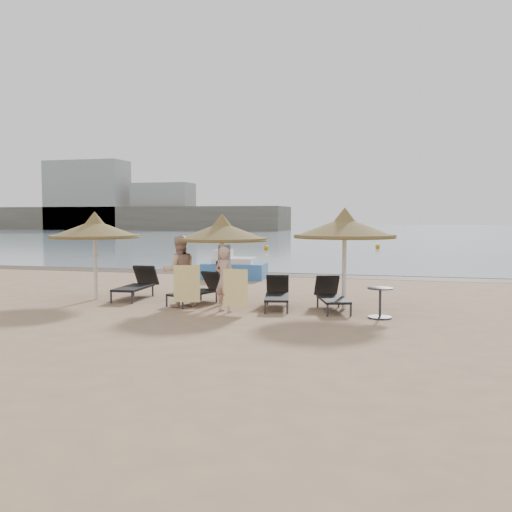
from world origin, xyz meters
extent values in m
plane|color=#9D7755|center=(0.00, 0.00, 0.00)|extent=(160.00, 160.00, 0.00)
cube|color=gray|center=(0.00, 80.00, 0.01)|extent=(200.00, 140.00, 0.03)
cube|color=#453526|center=(0.00, 9.40, 0.00)|extent=(200.00, 1.60, 0.01)
cube|color=#635E51|center=(-45.00, 78.00, 2.00)|extent=(60.00, 10.00, 4.00)
cube|color=gray|center=(-50.00, 76.00, 6.00)|extent=(14.00, 6.00, 12.00)
cube|color=gray|center=(-36.00, 77.00, 4.00)|extent=(10.00, 5.00, 8.00)
cylinder|color=silver|center=(-4.04, 1.31, 0.92)|extent=(0.11, 0.11, 1.84)
cone|color=olive|center=(-4.04, 1.31, 2.04)|extent=(2.55, 2.55, 0.48)
cone|color=olive|center=(-4.04, 1.31, 2.33)|extent=(0.61, 0.61, 0.40)
cylinder|color=olive|center=(-4.04, 1.31, 1.81)|extent=(2.50, 2.50, 0.09)
cylinder|color=silver|center=(-0.24, 1.34, 0.90)|extent=(0.10, 0.10, 1.80)
cone|color=olive|center=(-0.24, 1.34, 1.99)|extent=(2.48, 2.48, 0.47)
cone|color=olive|center=(-0.24, 1.34, 2.27)|extent=(0.60, 0.60, 0.39)
cylinder|color=olive|center=(-0.24, 1.34, 1.76)|extent=(2.43, 2.43, 0.09)
cylinder|color=silver|center=(3.01, 1.47, 0.96)|extent=(0.11, 0.11, 1.91)
cone|color=olive|center=(3.01, 1.47, 2.11)|extent=(2.64, 2.64, 0.50)
cone|color=olive|center=(3.01, 1.47, 2.41)|extent=(0.64, 0.64, 0.41)
cylinder|color=olive|center=(3.01, 1.47, 1.87)|extent=(2.59, 2.59, 0.09)
cylinder|color=#2E2D33|center=(-3.26, 0.77, 0.15)|extent=(0.05, 0.05, 0.31)
cylinder|color=#2E2D33|center=(-2.65, 0.81, 0.15)|extent=(0.05, 0.05, 0.31)
cylinder|color=#2E2D33|center=(-3.37, 2.29, 0.15)|extent=(0.05, 0.05, 0.31)
cylinder|color=#2E2D33|center=(-2.76, 2.33, 0.15)|extent=(0.05, 0.05, 0.31)
cube|color=black|center=(-3.01, 1.60, 0.34)|extent=(0.79, 1.68, 0.07)
cube|color=black|center=(-3.08, 2.56, 0.60)|extent=(0.71, 0.51, 0.62)
cylinder|color=#2E2D33|center=(-1.54, 0.59, 0.14)|extent=(0.05, 0.05, 0.28)
cylinder|color=#2E2D33|center=(-1.01, 0.41, 0.14)|extent=(0.05, 0.05, 0.28)
cylinder|color=#2E2D33|center=(-1.07, 1.92, 0.14)|extent=(0.05, 0.05, 0.28)
cylinder|color=#2E2D33|center=(-0.54, 1.73, 0.14)|extent=(0.05, 0.05, 0.28)
cube|color=black|center=(-1.02, 1.21, 0.31)|extent=(1.08, 1.62, 0.06)
cube|color=black|center=(-0.73, 2.04, 0.55)|extent=(0.73, 0.60, 0.57)
cylinder|color=#2E2D33|center=(1.22, 0.26, 0.14)|extent=(0.05, 0.05, 0.27)
cylinder|color=#2E2D33|center=(1.76, 0.37, 0.14)|extent=(0.05, 0.05, 0.27)
cylinder|color=#2E2D33|center=(0.95, 1.59, 0.14)|extent=(0.05, 0.05, 0.27)
cylinder|color=#2E2D33|center=(1.48, 1.70, 0.14)|extent=(0.05, 0.05, 0.27)
cube|color=black|center=(1.34, 1.03, 0.30)|extent=(0.89, 1.55, 0.06)
cube|color=black|center=(1.17, 1.87, 0.53)|extent=(0.67, 0.52, 0.55)
cylinder|color=#2E2D33|center=(2.76, 0.23, 0.14)|extent=(0.05, 0.05, 0.28)
cylinder|color=#2E2D33|center=(3.29, 0.41, 0.14)|extent=(0.05, 0.05, 0.28)
cylinder|color=#2E2D33|center=(2.32, 1.56, 0.14)|extent=(0.05, 0.05, 0.28)
cylinder|color=#2E2D33|center=(2.85, 1.74, 0.14)|extent=(0.05, 0.05, 0.28)
cube|color=black|center=(2.79, 1.03, 0.31)|extent=(1.06, 1.62, 0.06)
cube|color=black|center=(2.51, 1.87, 0.55)|extent=(0.72, 0.60, 0.57)
cylinder|color=#2E2D33|center=(3.98, 0.35, 0.02)|extent=(0.56, 0.56, 0.04)
cylinder|color=#2E2D33|center=(3.98, 0.35, 0.36)|extent=(0.06, 0.06, 0.68)
cylinder|color=#2E2D33|center=(3.98, 0.35, 0.71)|extent=(0.60, 0.60, 0.03)
imported|color=tan|center=(-1.23, 0.74, 1.09)|extent=(1.20, 1.08, 2.19)
imported|color=tan|center=(0.20, 0.24, 0.95)|extent=(1.01, 0.83, 1.90)
cube|color=yellow|center=(-0.88, 0.39, 0.66)|extent=(0.67, 0.16, 0.95)
cube|color=yellow|center=(0.55, -0.01, 0.64)|extent=(0.66, 0.13, 0.93)
cube|color=white|center=(-0.24, 1.52, 1.39)|extent=(0.35, 0.22, 0.42)
cube|color=black|center=(-0.24, 1.18, 1.04)|extent=(0.22, 0.07, 0.31)
cube|color=#3571BE|center=(-1.83, 7.60, 0.30)|extent=(2.46, 1.56, 0.59)
cube|color=silver|center=(-1.83, 7.60, 0.67)|extent=(1.59, 1.29, 0.27)
cube|color=silver|center=(-2.26, 7.57, 0.92)|extent=(0.61, 1.00, 0.38)
sphere|color=#CE8806|center=(-5.08, 25.59, 0.18)|extent=(0.36, 0.36, 0.36)
sphere|color=#CE8806|center=(2.40, 29.46, 0.17)|extent=(0.35, 0.35, 0.35)
camera|label=1|loc=(4.60, -13.16, 2.39)|focal=40.00mm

